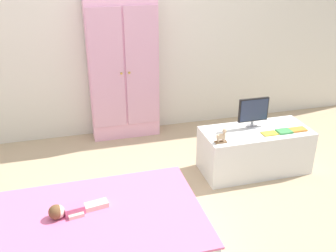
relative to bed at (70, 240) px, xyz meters
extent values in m
cube|color=tan|center=(0.55, 0.31, -0.15)|extent=(10.00, 10.00, 0.02)
cube|color=silver|center=(0.55, 1.88, 1.21)|extent=(6.40, 0.05, 2.70)
cube|color=silver|center=(0.00, 0.00, -0.06)|extent=(1.77, 0.96, 0.15)
cube|color=silver|center=(0.00, 0.00, 0.07)|extent=(1.73, 0.92, 0.11)
cube|color=pink|center=(0.00, 0.00, 0.13)|extent=(1.76, 0.95, 0.02)
cube|color=#D6668E|center=(0.05, 0.09, 0.17)|extent=(0.14, 0.10, 0.06)
cube|color=beige|center=(0.19, 0.13, 0.16)|extent=(0.16, 0.06, 0.04)
cube|color=beige|center=(0.19, 0.09, 0.16)|extent=(0.16, 0.06, 0.04)
cube|color=beige|center=(0.04, 0.14, 0.15)|extent=(0.10, 0.04, 0.03)
cube|color=beige|center=(0.06, 0.03, 0.15)|extent=(0.10, 0.04, 0.03)
sphere|color=beige|center=(-0.05, 0.07, 0.19)|extent=(0.09, 0.09, 0.09)
sphere|color=brown|center=(-0.07, 0.07, 0.19)|extent=(0.10, 0.10, 0.10)
cube|color=#EFADCC|center=(0.67, 1.74, 0.60)|extent=(0.70, 0.20, 1.47)
cube|color=#D298B3|center=(0.49, 1.63, 0.64)|extent=(0.33, 0.02, 1.21)
cube|color=#D298B3|center=(0.84, 1.63, 0.64)|extent=(0.33, 0.02, 1.21)
sphere|color=gold|center=(0.63, 1.61, 0.60)|extent=(0.02, 0.02, 0.02)
sphere|color=gold|center=(0.71, 1.61, 0.60)|extent=(0.02, 0.02, 0.02)
cube|color=silver|center=(1.67, 0.69, 0.06)|extent=(0.96, 0.44, 0.40)
cylinder|color=#99999E|center=(1.66, 0.77, 0.27)|extent=(0.10, 0.10, 0.01)
cylinder|color=#99999E|center=(1.66, 0.77, 0.30)|extent=(0.02, 0.02, 0.05)
cube|color=black|center=(1.66, 0.77, 0.43)|extent=(0.28, 0.02, 0.21)
cube|color=#28334C|center=(1.66, 0.75, 0.43)|extent=(0.26, 0.01, 0.19)
cube|color=#8E6642|center=(1.27, 0.57, 0.27)|extent=(0.10, 0.01, 0.01)
cube|color=#8E6642|center=(1.27, 0.54, 0.27)|extent=(0.10, 0.01, 0.01)
cube|color=#D1B289|center=(1.27, 0.55, 0.32)|extent=(0.07, 0.03, 0.04)
cylinder|color=#D1B289|center=(1.29, 0.56, 0.29)|extent=(0.01, 0.01, 0.02)
cylinder|color=#D1B289|center=(1.29, 0.54, 0.29)|extent=(0.01, 0.01, 0.02)
cylinder|color=#D1B289|center=(1.25, 0.56, 0.29)|extent=(0.01, 0.01, 0.02)
cylinder|color=#D1B289|center=(1.25, 0.54, 0.29)|extent=(0.01, 0.01, 0.02)
cylinder|color=#D1B289|center=(1.30, 0.55, 0.35)|extent=(0.02, 0.02, 0.02)
sphere|color=#D1B289|center=(1.30, 0.55, 0.37)|extent=(0.04, 0.04, 0.04)
cube|color=gold|center=(1.74, 0.59, 0.27)|extent=(0.13, 0.08, 0.01)
cube|color=#429E51|center=(1.88, 0.59, 0.27)|extent=(0.12, 0.10, 0.02)
cube|color=orange|center=(2.02, 0.59, 0.27)|extent=(0.14, 0.09, 0.02)
camera|label=1|loc=(0.09, -2.08, 1.74)|focal=41.35mm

